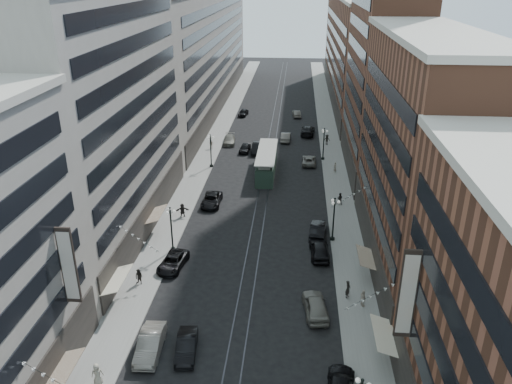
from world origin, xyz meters
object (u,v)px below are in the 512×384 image
(lamppost_sw_mid, at_px, (211,150))
(lamppost_se_mid, at_px, (324,143))
(pedestrian_4, at_px, (363,298))
(car_extra_1, at_px, (258,148))
(pedestrian_7, at_px, (340,199))
(pedestrian_8, at_px, (335,168))
(car_13, at_px, (245,148))
(pedestrian_6, at_px, (211,144))
(pedestrian_1, at_px, (97,374))
(car_1, at_px, (150,344))
(car_5, at_px, (186,346))
(car_2, at_px, (173,262))
(pedestrian_2, at_px, (139,277))
(car_11, at_px, (309,160))
(pedestrian_9, at_px, (327,140))
(pedestrian_extra_0, at_px, (348,289))
(streetcar, at_px, (267,163))
(car_4, at_px, (315,306))
(car_14, at_px, (297,114))
(pedestrian_5, at_px, (182,210))
(car_9, at_px, (243,113))
(car_extra_0, at_px, (320,249))
(car_7, at_px, (212,200))
(car_extra_2, at_px, (286,137))
(car_12, at_px, (308,130))
(lamppost_se_far, at_px, (334,218))
(car_10, at_px, (318,230))
(lamppost_sw_far, at_px, (171,228))
(car_8, at_px, (229,140))

(lamppost_sw_mid, relative_size, lamppost_se_mid, 1.00)
(pedestrian_4, distance_m, car_extra_1, 45.81)
(pedestrian_7, relative_size, pedestrian_8, 0.92)
(car_13, height_order, pedestrian_6, pedestrian_6)
(lamppost_sw_mid, relative_size, pedestrian_1, 2.93)
(lamppost_se_mid, height_order, car_1, lamppost_se_mid)
(pedestrian_1, bearing_deg, car_5, -166.29)
(car_2, relative_size, pedestrian_7, 3.01)
(pedestrian_2, bearing_deg, lamppost_sw_mid, 105.03)
(car_11, relative_size, pedestrian_9, 2.58)
(pedestrian_7, distance_m, pedestrian_extra_0, 21.60)
(pedestrian_1, bearing_deg, pedestrian_6, -109.40)
(streetcar, bearing_deg, pedestrian_6, 134.75)
(car_4, height_order, pedestrian_7, pedestrian_7)
(car_14, distance_m, pedestrian_5, 52.86)
(pedestrian_4, distance_m, car_13, 46.67)
(pedestrian_8, bearing_deg, car_9, -100.15)
(car_2, xyz_separation_m, car_11, (15.19, 33.20, -0.02))
(car_2, distance_m, car_extra_0, 16.36)
(car_13, bearing_deg, car_7, -90.93)
(pedestrian_8, distance_m, car_extra_2, 18.19)
(pedestrian_1, distance_m, pedestrian_2, 13.52)
(pedestrian_extra_0, bearing_deg, car_12, 31.30)
(lamppost_se_far, height_order, pedestrian_9, lamppost_se_far)
(lamppost_sw_mid, height_order, car_2, lamppost_sw_mid)
(lamppost_se_far, relative_size, car_2, 1.09)
(car_13, distance_m, pedestrian_extra_0, 44.98)
(pedestrian_1, xyz_separation_m, pedestrian_5, (0.30, 28.98, -0.01))
(streetcar, xyz_separation_m, car_10, (7.51, -20.18, -0.84))
(car_1, bearing_deg, car_7, 86.49)
(car_9, xyz_separation_m, pedestrian_9, (17.58, -19.37, 0.39))
(lamppost_sw_far, xyz_separation_m, car_9, (1.86, 59.41, -2.37))
(car_2, xyz_separation_m, pedestrian_2, (-2.65, -3.55, 0.30))
(car_7, bearing_deg, car_13, 84.51)
(car_8, bearing_deg, pedestrian_1, -96.86)
(car_2, xyz_separation_m, car_9, (1.05, 62.77, 0.02))
(car_4, distance_m, car_14, 69.55)
(car_8, bearing_deg, car_11, -37.90)
(car_10, bearing_deg, car_7, -21.60)
(car_4, relative_size, car_extra_1, 0.97)
(car_13, distance_m, car_extra_0, 36.80)
(lamppost_se_far, bearing_deg, pedestrian_9, 88.35)
(car_1, relative_size, pedestrian_1, 2.81)
(pedestrian_7, distance_m, pedestrian_8, 11.67)
(lamppost_se_far, height_order, lamppost_se_mid, same)
(car_10, xyz_separation_m, pedestrian_6, (-18.19, 30.96, 0.14))
(pedestrian_1, distance_m, car_extra_1, 55.95)
(pedestrian_extra_0, bearing_deg, car_2, 105.31)
(lamppost_sw_mid, relative_size, car_13, 1.31)
(car_1, relative_size, car_extra_2, 1.07)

